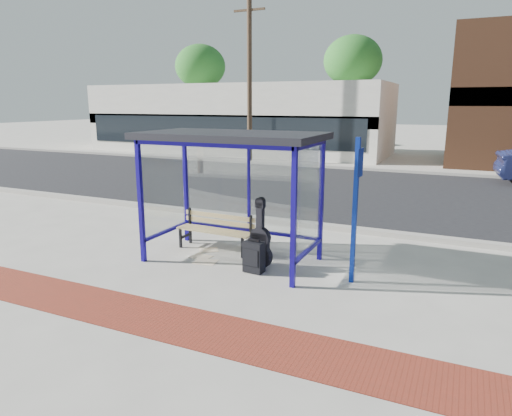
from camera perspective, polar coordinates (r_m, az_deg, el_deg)
The scene contains 19 objects.
ground at distance 8.79m, azimuth -2.99°, elevation -6.52°, with size 120.00×120.00×0.00m, color #B2ADA0.
brick_paver_strip at distance 6.78m, azimuth -13.49°, elevation -13.00°, with size 60.00×1.00×0.01m, color maroon.
curb_near at distance 11.31m, azimuth 3.83°, elevation -1.76°, with size 60.00×0.25×0.12m, color gray.
street_asphalt at distance 16.08m, azimuth 10.34°, elevation 2.28°, with size 60.00×10.00×0.00m, color black.
curb_far at distance 20.99m, azimuth 13.86°, elevation 4.75°, with size 60.00×0.25×0.12m, color gray.
far_sidewalk at distance 22.85m, azimuth 14.78°, elevation 5.20°, with size 60.00×4.00×0.01m, color #B2ADA0.
bus_shelter at distance 8.40m, azimuth -2.93°, elevation 7.07°, with size 3.30×1.80×2.42m.
storefront_white at distance 28.41m, azimuth -2.32°, elevation 11.10°, with size 18.00×6.04×4.00m.
tree_left at distance 34.44m, azimuth -6.97°, elevation 17.10°, with size 3.60×3.60×7.03m.
tree_mid at distance 30.23m, azimuth 12.01°, elevation 17.50°, with size 3.60×3.60×7.03m.
utility_pole_west at distance 22.99m, azimuth -0.82°, elevation 15.92°, with size 1.60×0.24×8.00m.
bench at distance 9.32m, azimuth -4.98°, elevation -2.59°, with size 1.66×0.46×0.78m.
guitar_bag at distance 8.24m, azimuth 0.53°, elevation -4.55°, with size 0.46×0.17×1.24m.
suitcase at distance 8.09m, azimuth -0.27°, elevation -6.14°, with size 0.37×0.26×0.61m.
backpack at distance 8.46m, azimuth 0.01°, elevation -6.03°, with size 0.37×0.35×0.37m.
sign_post at distance 7.54m, azimuth 12.36°, elevation 0.61°, with size 0.10×0.30×2.42m.
newspaper_a at distance 9.40m, azimuth -5.93°, elevation -5.24°, with size 0.38×0.30×0.01m, color white.
newspaper_b at distance 8.73m, azimuth -6.35°, elevation -6.72°, with size 0.42×0.33×0.01m, color white.
newspaper_c at distance 9.02m, azimuth -6.91°, elevation -6.07°, with size 0.40×0.32×0.01m, color white.
Camera 1 is at (3.87, -7.33, 2.94)m, focal length 32.00 mm.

